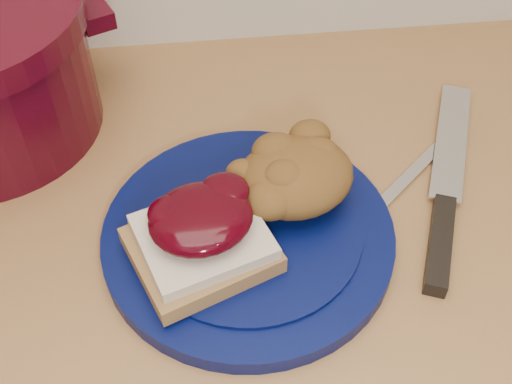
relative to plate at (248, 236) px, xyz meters
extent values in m
cylinder|color=#040B3E|center=(0.00, 0.00, 0.00)|extent=(0.35, 0.35, 0.02)
cube|color=olive|center=(-0.05, -0.03, 0.02)|extent=(0.15, 0.14, 0.02)
cube|color=beige|center=(-0.04, -0.03, 0.04)|extent=(0.14, 0.13, 0.01)
ellipsoid|color=black|center=(-0.04, -0.02, 0.06)|extent=(0.11, 0.11, 0.03)
ellipsoid|color=brown|center=(0.05, 0.03, 0.04)|extent=(0.14, 0.13, 0.06)
cube|color=black|center=(0.18, -0.03, 0.00)|extent=(0.06, 0.11, 0.02)
cube|color=silver|center=(0.24, 0.11, 0.00)|extent=(0.10, 0.19, 0.00)
cube|color=silver|center=(0.17, 0.06, -0.01)|extent=(0.14, 0.12, 0.00)
cube|color=#3A0511|center=(-0.15, 0.26, 0.09)|extent=(0.06, 0.07, 0.02)
camera|label=1|loc=(-0.04, -0.39, 0.49)|focal=45.00mm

